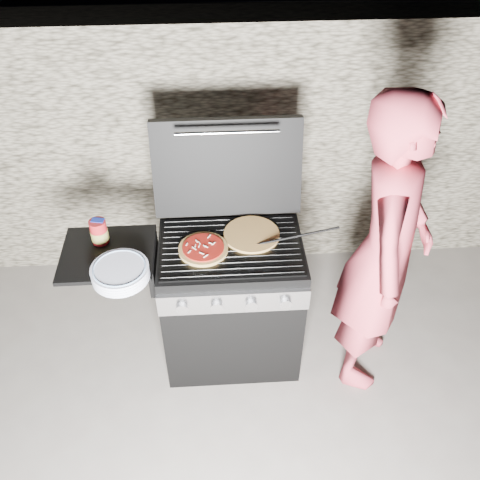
{
  "coord_description": "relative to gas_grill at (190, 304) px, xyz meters",
  "views": [
    {
      "loc": [
        -0.08,
        -2.16,
        2.86
      ],
      "look_at": [
        0.05,
        0.0,
        0.95
      ],
      "focal_mm": 40.0,
      "sensor_mm": 36.0,
      "label": 1
    }
  ],
  "objects": [
    {
      "name": "ground",
      "position": [
        0.25,
        0.0,
        -0.46
      ],
      "size": [
        50.0,
        50.0,
        0.0
      ],
      "primitive_type": "plane",
      "color": "#625B56"
    },
    {
      "name": "stone_wall",
      "position": [
        0.25,
        1.05,
        0.44
      ],
      "size": [
        8.0,
        0.35,
        1.8
      ],
      "primitive_type": "cube",
      "color": "gray",
      "rests_on": "ground"
    },
    {
      "name": "gas_grill",
      "position": [
        0.0,
        0.0,
        0.0
      ],
      "size": [
        1.34,
        0.79,
        0.91
      ],
      "primitive_type": null,
      "color": "black",
      "rests_on": "ground"
    },
    {
      "name": "pizza_topped",
      "position": [
        0.1,
        -0.03,
        0.47
      ],
      "size": [
        0.35,
        0.35,
        0.03
      ],
      "primitive_type": null,
      "rotation": [
        0.0,
        0.0,
        0.41
      ],
      "color": "#BC8449",
      "rests_on": "gas_grill"
    },
    {
      "name": "pizza_plain",
      "position": [
        0.37,
        0.08,
        0.46
      ],
      "size": [
        0.38,
        0.38,
        0.02
      ],
      "primitive_type": "cylinder",
      "rotation": [
        0.0,
        0.0,
        -0.24
      ],
      "color": "#E3B85A",
      "rests_on": "gas_grill"
    },
    {
      "name": "sauce_jar",
      "position": [
        -0.46,
        0.09,
        0.52
      ],
      "size": [
        0.11,
        0.11,
        0.14
      ],
      "primitive_type": "cylinder",
      "rotation": [
        0.0,
        0.0,
        -0.18
      ],
      "color": "maroon",
      "rests_on": "gas_grill"
    },
    {
      "name": "blue_carton",
      "position": [
        -0.46,
        0.1,
        0.52
      ],
      "size": [
        0.07,
        0.05,
        0.15
      ],
      "primitive_type": "cube",
      "rotation": [
        0.0,
        0.0,
        -0.2
      ],
      "color": "#192DA0",
      "rests_on": "gas_grill"
    },
    {
      "name": "plate_stack",
      "position": [
        -0.32,
        -0.2,
        0.48
      ],
      "size": [
        0.34,
        0.34,
        0.07
      ],
      "primitive_type": "cylinder",
      "rotation": [
        0.0,
        0.0,
        0.17
      ],
      "color": "white",
      "rests_on": "gas_grill"
    },
    {
      "name": "person",
      "position": [
        1.07,
        -0.12,
        0.47
      ],
      "size": [
        0.65,
        0.79,
        1.86
      ],
      "primitive_type": "imported",
      "rotation": [
        0.0,
        0.0,
        1.21
      ],
      "color": "#BB3B49",
      "rests_on": "ground"
    },
    {
      "name": "tongs",
      "position": [
        0.59,
        0.0,
        0.51
      ],
      "size": [
        0.51,
        0.04,
        0.1
      ],
      "primitive_type": "cylinder",
      "rotation": [
        0.0,
        1.4,
        0.05
      ],
      "color": "black",
      "rests_on": "gas_grill"
    }
  ]
}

